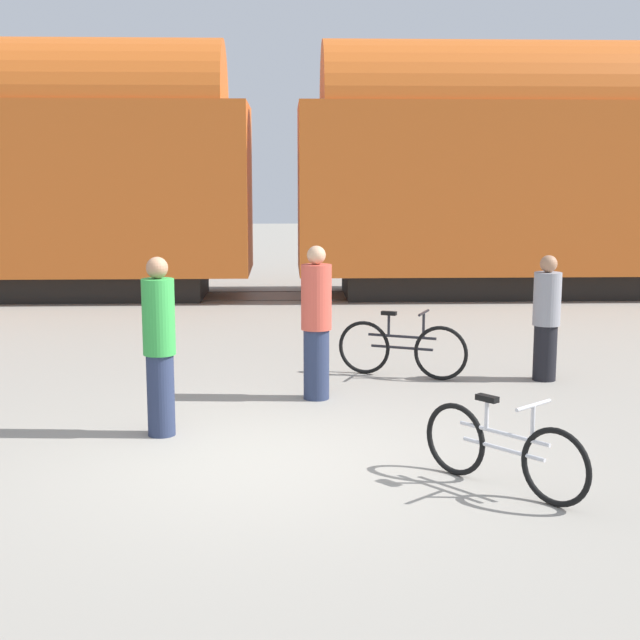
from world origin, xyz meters
name	(u,v)px	position (x,y,z in m)	size (l,w,h in m)	color
ground_plane	(261,460)	(0.00, 0.00, 0.00)	(80.00, 80.00, 0.00)	gray
freight_train	(274,163)	(0.00, 11.29, 2.88)	(53.52, 2.81, 5.44)	black
rail_near	(275,300)	(0.00, 10.58, 0.01)	(65.52, 0.07, 0.01)	#4C4238
rail_far	(275,292)	(0.00, 12.01, 0.01)	(65.52, 0.07, 0.01)	#4C4238
bicycle_silver	(503,450)	(2.07, -0.88, 0.35)	(1.12, 1.32, 0.81)	black
bicycle_black	(402,349)	(1.76, 3.38, 0.38)	(1.63, 0.75, 0.89)	black
person_in_green	(159,346)	(-1.03, 0.84, 0.93)	(0.33, 0.33, 1.83)	#283351
person_in_red	(316,323)	(0.60, 2.28, 0.91)	(0.36, 0.36, 1.82)	#283351
person_in_grey	(546,318)	(3.59, 3.13, 0.81)	(0.35, 0.35, 1.63)	black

